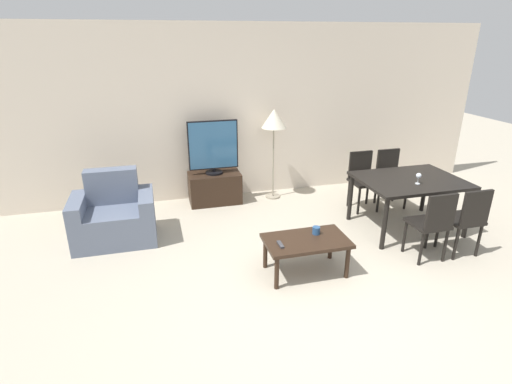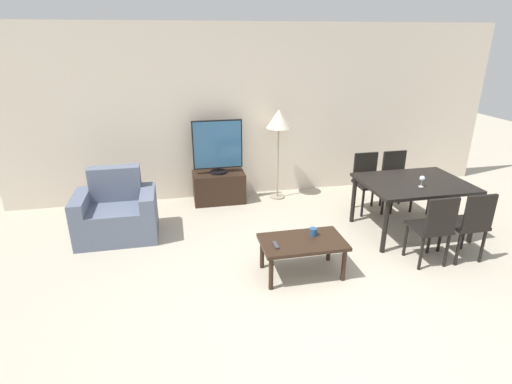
{
  "view_description": "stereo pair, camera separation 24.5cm",
  "coord_description": "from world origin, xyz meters",
  "px_view_note": "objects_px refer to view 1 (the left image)",
  "views": [
    {
      "loc": [
        -1.61,
        -2.94,
        2.5
      ],
      "look_at": [
        -0.41,
        1.62,
        0.65
      ],
      "focal_mm": 28.0,
      "sensor_mm": 36.0,
      "label": 1
    },
    {
      "loc": [
        -1.37,
        -2.99,
        2.5
      ],
      "look_at": [
        -0.41,
        1.62,
        0.65
      ],
      "focal_mm": 28.0,
      "sensor_mm": 36.0,
      "label": 2
    }
  ],
  "objects_px": {
    "dining_table": "(410,184)",
    "wine_glass_left": "(419,176)",
    "tv": "(213,147)",
    "dining_chair_near": "(432,222)",
    "cup_white_near": "(316,230)",
    "dining_chair_far_left": "(363,177)",
    "dining_chair_far": "(390,175)",
    "remote_primary": "(280,244)",
    "coffee_table": "(306,244)",
    "floor_lamp": "(274,122)",
    "dining_chair_near_right": "(467,218)",
    "armchair": "(114,217)",
    "tv_stand": "(215,188)"
  },
  "relations": [
    {
      "from": "dining_chair_far",
      "to": "cup_white_near",
      "type": "xyz_separation_m",
      "value": [
        -1.83,
        -1.42,
        -0.03
      ]
    },
    {
      "from": "tv",
      "to": "wine_glass_left",
      "type": "bearing_deg",
      "value": -37.07
    },
    {
      "from": "armchair",
      "to": "dining_chair_near",
      "type": "distance_m",
      "value": 3.9
    },
    {
      "from": "dining_table",
      "to": "wine_glass_left",
      "type": "relative_size",
      "value": 9.21
    },
    {
      "from": "tv_stand",
      "to": "coffee_table",
      "type": "distance_m",
      "value": 2.38
    },
    {
      "from": "remote_primary",
      "to": "cup_white_near",
      "type": "distance_m",
      "value": 0.49
    },
    {
      "from": "wine_glass_left",
      "to": "floor_lamp",
      "type": "bearing_deg",
      "value": 128.56
    },
    {
      "from": "tv",
      "to": "dining_table",
      "type": "height_order",
      "value": "tv"
    },
    {
      "from": "remote_primary",
      "to": "dining_chair_far_left",
      "type": "bearing_deg",
      "value": 40.75
    },
    {
      "from": "dining_table",
      "to": "dining_chair_near_right",
      "type": "relative_size",
      "value": 1.54
    },
    {
      "from": "tv",
      "to": "dining_chair_near",
      "type": "distance_m",
      "value": 3.25
    },
    {
      "from": "coffee_table",
      "to": "dining_table",
      "type": "height_order",
      "value": "dining_table"
    },
    {
      "from": "dining_chair_near_right",
      "to": "armchair",
      "type": "bearing_deg",
      "value": 159.97
    },
    {
      "from": "dining_chair_near_right",
      "to": "floor_lamp",
      "type": "distance_m",
      "value": 3.0
    },
    {
      "from": "dining_chair_far_left",
      "to": "cup_white_near",
      "type": "bearing_deg",
      "value": -133.6
    },
    {
      "from": "dining_table",
      "to": "remote_primary",
      "type": "height_order",
      "value": "dining_table"
    },
    {
      "from": "armchair",
      "to": "dining_chair_near_right",
      "type": "relative_size",
      "value": 1.16
    },
    {
      "from": "armchair",
      "to": "dining_chair_near",
      "type": "xyz_separation_m",
      "value": [
        3.61,
        -1.49,
        0.18
      ]
    },
    {
      "from": "armchair",
      "to": "dining_chair_far_left",
      "type": "distance_m",
      "value": 3.61
    },
    {
      "from": "dining_chair_near",
      "to": "remote_primary",
      "type": "relative_size",
      "value": 5.82
    },
    {
      "from": "dining_table",
      "to": "wine_glass_left",
      "type": "xyz_separation_m",
      "value": [
        -0.03,
        -0.19,
        0.18
      ]
    },
    {
      "from": "dining_table",
      "to": "dining_chair_near_right",
      "type": "xyz_separation_m",
      "value": [
        0.24,
        -0.81,
        -0.15
      ]
    },
    {
      "from": "armchair",
      "to": "dining_chair_near",
      "type": "height_order",
      "value": "armchair"
    },
    {
      "from": "dining_chair_far",
      "to": "tv",
      "type": "bearing_deg",
      "value": 163.5
    },
    {
      "from": "dining_chair_near",
      "to": "dining_chair_near_right",
      "type": "xyz_separation_m",
      "value": [
        0.47,
        0.0,
        0.0
      ]
    },
    {
      "from": "dining_table",
      "to": "dining_chair_near",
      "type": "xyz_separation_m",
      "value": [
        -0.24,
        -0.81,
        -0.15
      ]
    },
    {
      "from": "dining_table",
      "to": "floor_lamp",
      "type": "xyz_separation_m",
      "value": [
        -1.43,
        1.56,
        0.61
      ]
    },
    {
      "from": "coffee_table",
      "to": "dining_chair_far_left",
      "type": "bearing_deg",
      "value": 45.15
    },
    {
      "from": "dining_table",
      "to": "wine_glass_left",
      "type": "bearing_deg",
      "value": -98.91
    },
    {
      "from": "dining_chair_far",
      "to": "remote_primary",
      "type": "distance_m",
      "value": 2.78
    },
    {
      "from": "dining_chair_far",
      "to": "cup_white_near",
      "type": "height_order",
      "value": "dining_chair_far"
    },
    {
      "from": "tv",
      "to": "cup_white_near",
      "type": "relative_size",
      "value": 9.61
    },
    {
      "from": "dining_chair_near_right",
      "to": "wine_glass_left",
      "type": "relative_size",
      "value": 5.98
    },
    {
      "from": "coffee_table",
      "to": "floor_lamp",
      "type": "distance_m",
      "value": 2.45
    },
    {
      "from": "tv",
      "to": "wine_glass_left",
      "type": "xyz_separation_m",
      "value": [
        2.36,
        -1.78,
        -0.08
      ]
    },
    {
      "from": "armchair",
      "to": "floor_lamp",
      "type": "height_order",
      "value": "floor_lamp"
    },
    {
      "from": "dining_chair_near",
      "to": "cup_white_near",
      "type": "distance_m",
      "value": 1.37
    },
    {
      "from": "coffee_table",
      "to": "dining_chair_far",
      "type": "relative_size",
      "value": 1.05
    },
    {
      "from": "dining_chair_far_left",
      "to": "dining_table",
      "type": "bearing_deg",
      "value": -73.83
    },
    {
      "from": "dining_chair_near_right",
      "to": "wine_glass_left",
      "type": "distance_m",
      "value": 0.75
    },
    {
      "from": "tv_stand",
      "to": "tv",
      "type": "bearing_deg",
      "value": -90.0
    },
    {
      "from": "dining_chair_near",
      "to": "wine_glass_left",
      "type": "height_order",
      "value": "dining_chair_near"
    },
    {
      "from": "armchair",
      "to": "dining_table",
      "type": "height_order",
      "value": "armchair"
    },
    {
      "from": "dining_table",
      "to": "wine_glass_left",
      "type": "distance_m",
      "value": 0.26
    },
    {
      "from": "dining_chair_near_right",
      "to": "coffee_table",
      "type": "bearing_deg",
      "value": 176.86
    },
    {
      "from": "tv",
      "to": "armchair",
      "type": "bearing_deg",
      "value": -147.91
    },
    {
      "from": "dining_chair_near_right",
      "to": "cup_white_near",
      "type": "distance_m",
      "value": 1.84
    },
    {
      "from": "tv",
      "to": "dining_chair_near",
      "type": "relative_size",
      "value": 0.96
    },
    {
      "from": "tv",
      "to": "dining_chair_far",
      "type": "relative_size",
      "value": 0.96
    },
    {
      "from": "tv",
      "to": "dining_chair_far_left",
      "type": "height_order",
      "value": "tv"
    }
  ]
}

